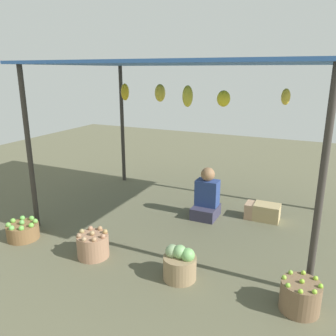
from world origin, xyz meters
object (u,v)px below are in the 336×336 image
Objects in this scene: basket_cabbages at (180,264)px; wooden_crate_stacked_rear at (260,212)px; wooden_crate_near_vendor at (267,212)px; vendor_person at (207,198)px; basket_green_apples at (23,231)px; basket_limes at (300,296)px; basket_potatoes at (93,245)px.

basket_cabbages is 0.93× the size of wooden_crate_stacked_rear.
wooden_crate_near_vendor reaches higher than wooden_crate_stacked_rear.
wooden_crate_stacked_rear is (0.76, 0.26, -0.18)m from vendor_person.
basket_limes is at bearing 0.95° from basket_green_apples.
basket_green_apples is at bearing -178.58° from basket_potatoes.
basket_cabbages is 1.07× the size of basket_limes.
basket_green_apples is at bearing -144.31° from wooden_crate_stacked_rear.
basket_green_apples is (-1.99, -1.72, -0.19)m from vendor_person.
basket_cabbages is at bearing -107.18° from wooden_crate_near_vendor.
wooden_crate_stacked_rear is at bearing 18.87° from vendor_person.
vendor_person is at bearing 99.11° from basket_cabbages.
basket_cabbages reaches higher than basket_limes.
basket_potatoes reaches higher than basket_limes.
wooden_crate_near_vendor is (-0.62, 1.92, -0.03)m from basket_limes.
basket_green_apples reaches higher than wooden_crate_near_vendor.
basket_cabbages is at bearing 1.13° from basket_potatoes.
basket_cabbages is (0.27, -1.67, -0.13)m from vendor_person.
vendor_person is 2.08× the size of wooden_crate_near_vendor.
basket_potatoes is 1.13m from basket_cabbages.
basket_potatoes is 0.97× the size of basket_cabbages.
wooden_crate_near_vendor is (0.60, 1.93, -0.05)m from basket_cabbages.
basket_potatoes is 0.89× the size of wooden_crate_stacked_rear.
vendor_person reaches higher than basket_limes.
basket_cabbages is 1.05× the size of wooden_crate_near_vendor.
basket_cabbages reaches higher than basket_green_apples.
wooden_crate_near_vendor is at bearing 72.82° from basket_cabbages.
basket_potatoes is at bearing -129.80° from wooden_crate_stacked_rear.
basket_cabbages is at bearing 1.27° from basket_green_apples.
wooden_crate_stacked_rear is (-0.10, -0.00, -0.01)m from wooden_crate_near_vendor.
wooden_crate_near_vendor is at bearing 1.01° from wooden_crate_stacked_rear.
basket_potatoes is at bearing -178.87° from basket_cabbages.
basket_cabbages is at bearing -179.65° from basket_limes.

